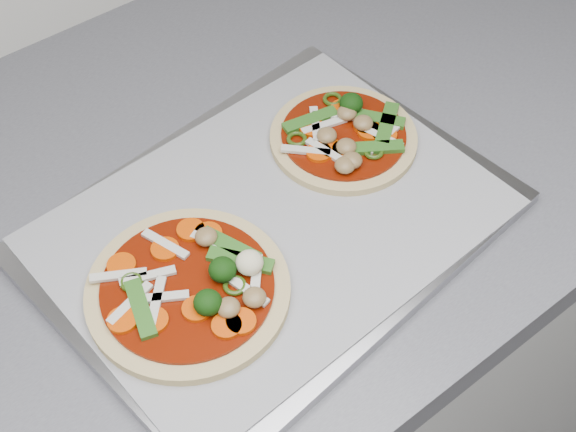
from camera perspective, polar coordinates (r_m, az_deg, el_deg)
base_cabinet at (r=1.19m, az=-1.87°, el=-11.70°), size 3.60×0.60×0.86m
countertop at (r=0.82m, az=-2.67°, el=3.03°), size 3.60×0.60×0.04m
baking_tray at (r=0.74m, az=-1.16°, el=-0.70°), size 0.44×0.35×0.01m
parchment at (r=0.73m, az=-1.17°, el=-0.32°), size 0.41×0.31×0.00m
pizza_left at (r=0.68m, az=-6.81°, el=-5.05°), size 0.20×0.20×0.03m
pizza_right at (r=0.80m, az=4.08°, el=5.76°), size 0.18×0.18×0.03m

